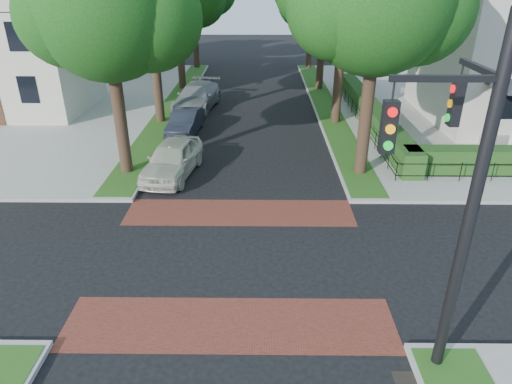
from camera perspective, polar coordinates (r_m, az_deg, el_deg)
ground at (r=15.47m, az=-2.54°, el=-8.22°), size 120.00×120.00×0.00m
crosswalk_far at (r=18.20m, az=-2.03°, el=-2.55°), size 9.00×2.20×0.01m
crosswalk_near at (r=12.94m, az=-3.29°, el=-16.16°), size 9.00×2.20×0.01m
storm_drain at (r=12.16m, az=18.36°, el=-21.26°), size 0.65×0.45×0.01m
grass_strip_ne at (r=33.32m, az=8.65°, el=10.79°), size 1.60×29.80×0.02m
grass_strip_nw at (r=33.58m, az=-10.26°, el=10.79°), size 1.60×29.80×0.02m
tree_right_near at (r=20.62m, az=15.19°, el=22.17°), size 7.75×6.67×10.66m
tree_left_near at (r=21.01m, az=-17.80°, el=20.93°), size 7.50×6.45×10.20m
hedge_main_road at (r=29.70m, az=14.19°, el=9.63°), size 1.00×18.00×1.20m
fence_main_road at (r=29.57m, az=12.64°, el=9.42°), size 0.06×18.00×0.90m
house_left_near at (r=35.02m, az=-28.49°, el=17.01°), size 10.00×9.00×10.14m
house_left_far at (r=47.80m, az=-20.64°, el=20.01°), size 10.00×9.00×10.14m
traffic_signal at (r=10.12m, az=24.28°, el=0.43°), size 2.17×2.00×8.00m
parked_car_front at (r=21.56m, az=-10.42°, el=4.10°), size 2.65×5.06×1.64m
parked_car_middle at (r=27.30m, az=-8.82°, el=8.59°), size 1.86×4.34×1.39m
parked_car_rear at (r=32.46m, az=-7.38°, el=11.74°), size 3.19×6.18×1.71m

